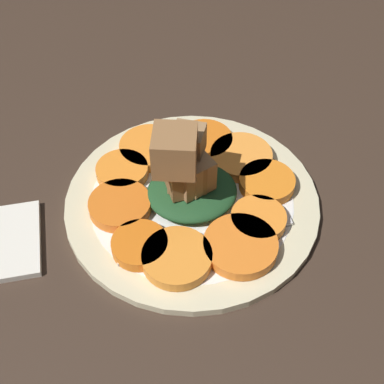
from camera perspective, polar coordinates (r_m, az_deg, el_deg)
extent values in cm
cube|color=#38281E|center=(62.94, 0.00, -1.88)|extent=(120.00, 120.00, 2.00)
cylinder|color=beige|center=(61.80, 0.00, -0.99)|extent=(29.17, 29.17, 1.00)
cylinder|color=white|center=(61.76, 0.00, -0.96)|extent=(23.33, 23.33, 1.00)
cylinder|color=orange|center=(55.46, -1.61, -7.03)|extent=(7.36, 7.36, 1.31)
cylinder|color=orange|center=(56.53, 5.18, -5.75)|extent=(7.90, 7.90, 1.31)
cylinder|color=orange|center=(58.92, 7.10, -2.91)|extent=(6.11, 6.11, 1.31)
cylinder|color=orange|center=(62.95, 7.88, 1.31)|extent=(6.50, 6.50, 1.31)
cylinder|color=orange|center=(65.26, 5.26, 3.75)|extent=(7.54, 7.54, 1.31)
cylinder|color=orange|center=(67.02, 1.33, 5.44)|extent=(7.00, 7.00, 1.31)
cylinder|color=orange|center=(66.35, -4.56, 4.73)|extent=(7.40, 7.40, 1.31)
cylinder|color=orange|center=(63.88, -7.46, 2.25)|extent=(6.18, 6.18, 1.31)
cylinder|color=orange|center=(60.19, -7.68, -1.52)|extent=(7.00, 7.00, 1.31)
cylinder|color=orange|center=(56.64, -5.60, -5.64)|extent=(5.99, 5.99, 1.31)
ellipsoid|color=#1E4723|center=(60.53, 0.00, 0.05)|extent=(10.30, 9.27, 2.17)
cube|color=#9E754C|center=(58.19, -0.61, 1.51)|extent=(4.46, 4.46, 3.32)
cube|color=#9E754C|center=(58.12, 0.34, 1.88)|extent=(5.09, 5.09, 3.93)
cube|color=brown|center=(58.42, -0.88, 2.17)|extent=(4.33, 4.33, 3.91)
cube|color=#9E754C|center=(57.42, -0.57, 5.35)|extent=(4.37, 4.37, 3.30)
cube|color=olive|center=(53.99, -1.85, 4.40)|extent=(5.44, 5.44, 4.44)
cube|color=silver|center=(58.19, 4.66, -4.24)|extent=(12.90, 1.69, 0.40)
cube|color=silver|center=(56.98, -2.30, -5.68)|extent=(1.66, 2.38, 0.40)
cube|color=silver|center=(56.14, -5.40, -7.14)|extent=(5.08, 0.54, 0.40)
cube|color=silver|center=(56.52, -5.52, -6.60)|extent=(5.08, 0.54, 0.40)
cube|color=silver|center=(56.91, -5.65, -6.06)|extent=(5.08, 0.54, 0.40)
cube|color=silver|center=(57.31, -5.77, -5.53)|extent=(5.08, 0.54, 0.40)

